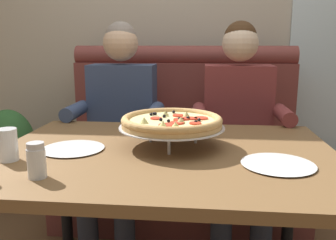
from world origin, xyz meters
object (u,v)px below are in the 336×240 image
Objects in this scene: dining_table at (165,169)px; pizza at (172,122)px; diner_right at (239,120)px; shaker_oregano at (37,163)px; drinking_glass at (8,147)px; booth_bench at (181,156)px; diner_left at (119,118)px; potted_plant at (10,153)px; plate_near_right at (278,163)px; plate_near_left at (73,147)px.

dining_table is 0.19m from pizza.
shaker_oregano is (-0.72, -1.03, 0.07)m from diner_right.
drinking_glass is at bearing -157.10° from pizza.
booth_bench is 1.23× the size of diner_left.
plate_near_right is at bearing -33.32° from potted_plant.
drinking_glass reaches higher than shaker_oregano.
dining_table is 0.38m from plate_near_left.
pizza is 0.56m from shaker_oregano.
diner_right is at bearing 44.94° from plate_near_left.
diner_right reaches higher than potted_plant.
dining_table is 0.51m from shaker_oregano.
shaker_oregano reaches higher than dining_table.
plate_near_right is (0.78, -0.11, 0.00)m from plate_near_left.
pizza is (0.37, -0.63, 0.12)m from diner_left.
booth_bench reaches higher than drinking_glass.
diner_left is 1.13m from plate_near_right.
pizza is at bearing 22.90° from drinking_glass.
diner_left is at bearing -142.89° from booth_bench.
potted_plant is (-1.62, 1.06, -0.35)m from plate_near_right.
drinking_glass is 0.17× the size of potted_plant.
dining_table is 3.11× the size of pizza.
booth_bench is 2.23× the size of potted_plant.
shaker_oregano is (-0.39, -0.39, -0.05)m from pizza.
dining_table is 5.39× the size of plate_near_left.
diner_left is at bearing 120.57° from pizza.
dining_table is 1.06× the size of diner_right.
diner_left reaches higher than plate_near_left.
plate_near_left reaches higher than dining_table.
plate_near_left is (-0.72, -0.72, 0.03)m from diner_right.
plate_near_left is at bearing -176.68° from dining_table.
shaker_oregano is at bearing -138.41° from dining_table.
plate_near_left is 0.36× the size of potted_plant.
drinking_glass reaches higher than plate_near_right.
shaker_oregano is 1.56m from potted_plant.
plate_near_left is 0.97× the size of plate_near_right.
dining_table is 1.55m from potted_plant.
drinking_glass is (-0.20, -0.87, 0.07)m from diner_left.
diner_left is at bearing 116.77° from dining_table.
diner_right is 1.02m from plate_near_left.
shaker_oregano is 0.81m from plate_near_right.
plate_near_right is 0.97m from drinking_glass.
drinking_glass reaches higher than dining_table.
pizza reaches higher than shaker_oregano.
potted_plant is (-1.23, 0.87, -0.44)m from pizza.
potted_plant is at bearing 164.70° from diner_left.
dining_table is 0.59m from drinking_glass.
diner_right is 1.26m from shaker_oregano.
booth_bench is 1.23× the size of diner_right.
diner_left is at bearing 88.98° from shaker_oregano.
plate_near_left is (-0.37, -0.99, 0.34)m from booth_bench.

